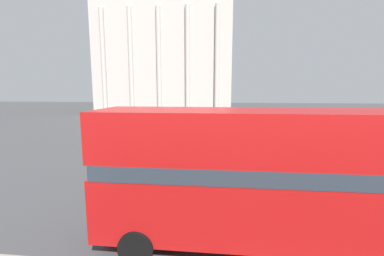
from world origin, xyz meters
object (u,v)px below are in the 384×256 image
object	(u,v)px
pedestrian_olive	(256,124)
traffic_light_mid	(192,129)
double_decker_bus	(272,174)
pedestrian_black	(344,136)
plaza_building_left	(165,55)
pedestrian_grey	(294,121)
pedestrian_blue	(195,166)

from	to	relation	value
pedestrian_olive	traffic_light_mid	bearing A→B (deg)	138.34
double_decker_bus	pedestrian_black	distance (m)	17.47
plaza_building_left	pedestrian_olive	world-z (taller)	plaza_building_left
plaza_building_left	pedestrian_olive	size ratio (longest dim) A/B	16.25
double_decker_bus	traffic_light_mid	world-z (taller)	double_decker_bus
pedestrian_grey	pedestrian_blue	xyz separation A→B (m)	(-10.68, -20.96, 0.01)
pedestrian_black	pedestrian_blue	world-z (taller)	pedestrian_black
traffic_light_mid	pedestrian_olive	xyz separation A→B (m)	(6.05, 12.39, -1.21)
pedestrian_black	pedestrian_blue	bearing A→B (deg)	-147.93
traffic_light_mid	pedestrian_black	bearing A→B (deg)	22.33
traffic_light_mid	pedestrian_olive	world-z (taller)	traffic_light_mid
pedestrian_grey	double_decker_bus	bearing A→B (deg)	37.32
plaza_building_left	pedestrian_blue	distance (m)	46.07
plaza_building_left	pedestrian_grey	bearing A→B (deg)	-46.43
pedestrian_blue	double_decker_bus	bearing A→B (deg)	55.45
pedestrian_olive	pedestrian_black	bearing A→B (deg)	-154.83
traffic_light_mid	plaza_building_left	bearing A→B (deg)	104.46
pedestrian_grey	pedestrian_blue	distance (m)	23.53
double_decker_bus	plaza_building_left	distance (m)	51.29
plaza_building_left	traffic_light_mid	xyz separation A→B (m)	(9.96, -38.60, -10.15)
traffic_light_mid	pedestrian_olive	distance (m)	13.84
traffic_light_mid	pedestrian_olive	bearing A→B (deg)	63.95
plaza_building_left	pedestrian_black	distance (m)	41.84
pedestrian_black	plaza_building_left	bearing A→B (deg)	115.68
plaza_building_left	pedestrian_blue	bearing A→B (deg)	-76.24
traffic_light_mid	pedestrian_olive	size ratio (longest dim) A/B	1.92
traffic_light_mid	pedestrian_blue	xyz separation A→B (m)	(0.66, -4.76, -1.24)
traffic_light_mid	pedestrian_grey	bearing A→B (deg)	55.01
pedestrian_olive	pedestrian_black	distance (m)	9.66
pedestrian_olive	pedestrian_grey	bearing A→B (deg)	-69.78
pedestrian_grey	pedestrian_blue	size ratio (longest dim) A/B	0.99
plaza_building_left	traffic_light_mid	size ratio (longest dim) A/B	8.46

